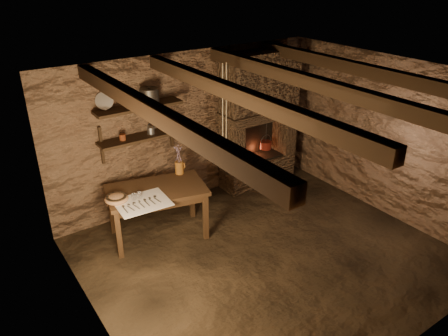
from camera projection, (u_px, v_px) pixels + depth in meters
floor at (266, 255)px, 5.88m from camera, size 4.50×4.50×0.00m
back_wall at (187, 129)px, 6.84m from camera, size 4.50×0.04×2.40m
front_wall at (415, 259)px, 3.87m from camera, size 4.50×0.04×2.40m
left_wall at (90, 236)px, 4.20m from camera, size 0.04×4.00×2.40m
right_wall at (386, 137)px, 6.51m from camera, size 0.04×4.00×2.40m
ceiling at (275, 79)px, 4.83m from camera, size 4.50×4.00×0.04m
beam_far_left at (153, 111)px, 4.11m from camera, size 0.14×3.95×0.16m
beam_mid_left at (238, 94)px, 4.62m from camera, size 0.14×3.95×0.16m
beam_mid_right at (307, 81)px, 5.13m from camera, size 0.14×3.95×0.16m
beam_far_right at (363, 70)px, 5.64m from camera, size 0.14×3.95×0.16m
shelf_lower at (141, 137)px, 6.24m from camera, size 1.25×0.30×0.04m
shelf_upper at (139, 107)px, 6.05m from camera, size 1.25×0.30×0.04m
hearth at (259, 116)px, 7.29m from camera, size 1.43×0.51×2.30m
work_table at (158, 211)px, 6.13m from camera, size 1.48×1.05×0.76m
linen_cloth at (142, 202)px, 5.63m from camera, size 0.70×0.58×0.01m
pewter_cutlery_row at (143, 202)px, 5.61m from camera, size 0.58×0.25×0.01m
drinking_glasses at (139, 195)px, 5.71m from camera, size 0.22×0.06×0.09m
stoneware_jug at (179, 162)px, 6.32m from camera, size 0.15×0.14×0.44m
wooden_bowl at (117, 199)px, 5.65m from camera, size 0.31×0.31×0.11m
iron_stockpot at (150, 97)px, 6.08m from camera, size 0.28×0.28×0.20m
tin_pan at (104, 101)px, 5.83m from camera, size 0.26×0.20×0.24m
small_kettle at (151, 130)px, 6.29m from camera, size 0.16×0.12×0.16m
rusty_tin at (123, 137)px, 6.07m from camera, size 0.11×0.11×0.09m
red_pot at (266, 144)px, 7.56m from camera, size 0.24×0.24×0.54m
hanging_ropes at (225, 107)px, 5.90m from camera, size 0.08×0.08×1.20m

